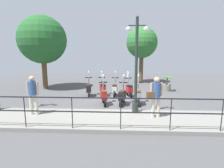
{
  "coord_description": "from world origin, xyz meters",
  "views": [
    {
      "loc": [
        -9.63,
        0.02,
        2.59
      ],
      "look_at": [
        0.2,
        0.5,
        0.9
      ],
      "focal_mm": 28.0,
      "sensor_mm": 36.0,
      "label": 1
    }
  ],
  "objects_px": {
    "scooter_near_1": "(122,96)",
    "scooter_far_2": "(103,88)",
    "pedestrian_with_bag": "(156,94)",
    "scooter_near_0": "(138,95)",
    "scooter_near_2": "(104,96)",
    "scooter_far_0": "(129,89)",
    "tree_large": "(43,40)",
    "tree_distant": "(142,43)",
    "potted_palm": "(167,85)",
    "lamp_post_near": "(136,72)",
    "scooter_far_3": "(89,89)",
    "scooter_far_1": "(115,89)",
    "pedestrian_distant": "(33,92)"
  },
  "relations": [
    {
      "from": "scooter_near_1",
      "to": "scooter_far_2",
      "type": "xyz_separation_m",
      "value": [
        1.91,
        1.2,
        0.0
      ]
    },
    {
      "from": "pedestrian_with_bag",
      "to": "scooter_near_0",
      "type": "height_order",
      "value": "pedestrian_with_bag"
    },
    {
      "from": "scooter_near_2",
      "to": "scooter_far_0",
      "type": "bearing_deg",
      "value": -51.3
    },
    {
      "from": "tree_large",
      "to": "scooter_near_2",
      "type": "relative_size",
      "value": 3.47
    },
    {
      "from": "tree_distant",
      "to": "potted_palm",
      "type": "xyz_separation_m",
      "value": [
        -3.5,
        -1.43,
        -3.11
      ]
    },
    {
      "from": "scooter_far_2",
      "to": "scooter_near_0",
      "type": "bearing_deg",
      "value": -147.9
    },
    {
      "from": "lamp_post_near",
      "to": "pedestrian_with_bag",
      "type": "height_order",
      "value": "lamp_post_near"
    },
    {
      "from": "potted_palm",
      "to": "scooter_far_3",
      "type": "height_order",
      "value": "scooter_far_3"
    },
    {
      "from": "scooter_far_0",
      "to": "scooter_far_1",
      "type": "height_order",
      "value": "same"
    },
    {
      "from": "scooter_near_1",
      "to": "scooter_far_3",
      "type": "relative_size",
      "value": 1.0
    },
    {
      "from": "pedestrian_distant",
      "to": "tree_large",
      "type": "relative_size",
      "value": 0.3
    },
    {
      "from": "pedestrian_distant",
      "to": "scooter_far_0",
      "type": "height_order",
      "value": "pedestrian_distant"
    },
    {
      "from": "scooter_near_0",
      "to": "scooter_near_1",
      "type": "bearing_deg",
      "value": 102.27
    },
    {
      "from": "tree_large",
      "to": "potted_palm",
      "type": "relative_size",
      "value": 5.03
    },
    {
      "from": "tree_large",
      "to": "scooter_near_0",
      "type": "height_order",
      "value": "tree_large"
    },
    {
      "from": "scooter_near_0",
      "to": "scooter_far_1",
      "type": "height_order",
      "value": "same"
    },
    {
      "from": "tree_large",
      "to": "scooter_far_3",
      "type": "distance_m",
      "value": 5.34
    },
    {
      "from": "potted_palm",
      "to": "scooter_far_3",
      "type": "relative_size",
      "value": 0.69
    },
    {
      "from": "pedestrian_distant",
      "to": "scooter_near_2",
      "type": "relative_size",
      "value": 1.03
    },
    {
      "from": "scooter_near_2",
      "to": "scooter_near_1",
      "type": "bearing_deg",
      "value": -101.82
    },
    {
      "from": "tree_distant",
      "to": "scooter_near_0",
      "type": "bearing_deg",
      "value": 172.4
    },
    {
      "from": "scooter_far_0",
      "to": "potted_palm",
      "type": "bearing_deg",
      "value": -67.65
    },
    {
      "from": "tree_large",
      "to": "scooter_near_2",
      "type": "height_order",
      "value": "tree_large"
    },
    {
      "from": "tree_distant",
      "to": "scooter_far_3",
      "type": "relative_size",
      "value": 3.22
    },
    {
      "from": "pedestrian_with_bag",
      "to": "scooter_near_1",
      "type": "bearing_deg",
      "value": 18.05
    },
    {
      "from": "potted_palm",
      "to": "scooter_far_1",
      "type": "bearing_deg",
      "value": 116.27
    },
    {
      "from": "scooter_near_2",
      "to": "scooter_far_3",
      "type": "bearing_deg",
      "value": 20.03
    },
    {
      "from": "lamp_post_near",
      "to": "scooter_near_1",
      "type": "bearing_deg",
      "value": 20.02
    },
    {
      "from": "scooter_near_1",
      "to": "tree_large",
      "type": "bearing_deg",
      "value": 66.39
    },
    {
      "from": "tree_large",
      "to": "scooter_far_0",
      "type": "bearing_deg",
      "value": -110.59
    },
    {
      "from": "lamp_post_near",
      "to": "scooter_near_0",
      "type": "bearing_deg",
      "value": -9.66
    },
    {
      "from": "potted_palm",
      "to": "scooter_far_2",
      "type": "xyz_separation_m",
      "value": [
        -1.7,
        4.39,
        0.04
      ]
    },
    {
      "from": "scooter_near_2",
      "to": "scooter_far_2",
      "type": "relative_size",
      "value": 1.0
    },
    {
      "from": "tree_large",
      "to": "scooter_near_0",
      "type": "xyz_separation_m",
      "value": [
        -3.88,
        -6.59,
        -3.11
      ]
    },
    {
      "from": "potted_palm",
      "to": "scooter_far_3",
      "type": "xyz_separation_m",
      "value": [
        -1.84,
        5.24,
        0.04
      ]
    },
    {
      "from": "scooter_near_1",
      "to": "scooter_near_2",
      "type": "bearing_deg",
      "value": 101.36
    },
    {
      "from": "tree_large",
      "to": "scooter_near_2",
      "type": "xyz_separation_m",
      "value": [
        -4.01,
        -4.82,
        -3.11
      ]
    },
    {
      "from": "scooter_near_0",
      "to": "scooter_far_0",
      "type": "bearing_deg",
      "value": 17.43
    },
    {
      "from": "scooter_far_0",
      "to": "scooter_far_3",
      "type": "height_order",
      "value": "same"
    },
    {
      "from": "tree_large",
      "to": "scooter_far_3",
      "type": "relative_size",
      "value": 3.47
    },
    {
      "from": "pedestrian_distant",
      "to": "scooter_far_3",
      "type": "relative_size",
      "value": 1.03
    },
    {
      "from": "lamp_post_near",
      "to": "scooter_far_2",
      "type": "bearing_deg",
      "value": 27.09
    },
    {
      "from": "lamp_post_near",
      "to": "scooter_near_0",
      "type": "xyz_separation_m",
      "value": [
        1.64,
        -0.28,
        -1.39
      ]
    },
    {
      "from": "tree_distant",
      "to": "potted_palm",
      "type": "height_order",
      "value": "tree_distant"
    },
    {
      "from": "scooter_near_1",
      "to": "scooter_far_0",
      "type": "bearing_deg",
      "value": -3.26
    },
    {
      "from": "pedestrian_with_bag",
      "to": "lamp_post_near",
      "type": "bearing_deg",
      "value": 35.87
    },
    {
      "from": "scooter_far_0",
      "to": "scooter_far_1",
      "type": "xyz_separation_m",
      "value": [
        0.15,
        0.87,
        0.0
      ]
    },
    {
      "from": "tree_distant",
      "to": "scooter_far_2",
      "type": "xyz_separation_m",
      "value": [
        -5.2,
        2.96,
        -3.07
      ]
    },
    {
      "from": "lamp_post_near",
      "to": "scooter_far_3",
      "type": "xyz_separation_m",
      "value": [
        3.28,
        2.6,
        -1.39
      ]
    },
    {
      "from": "scooter_near_0",
      "to": "scooter_far_3",
      "type": "distance_m",
      "value": 3.32
    }
  ]
}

